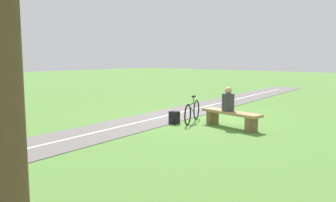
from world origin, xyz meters
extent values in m
plane|color=#548438|center=(0.00, 0.00, 0.00)|extent=(80.00, 80.00, 0.00)
cube|color=#66605E|center=(1.09, 4.00, 0.01)|extent=(4.37, 36.05, 0.02)
cube|color=silver|center=(1.09, 4.00, 0.02)|extent=(2.27, 31.93, 0.00)
cube|color=#A88456|center=(-1.39, 0.70, 0.44)|extent=(2.01, 0.83, 0.08)
cube|color=brown|center=(-2.11, 0.85, 0.20)|extent=(0.24, 0.42, 0.40)
cube|color=brown|center=(-0.67, 0.55, 0.20)|extent=(0.24, 0.42, 0.40)
cylinder|color=#38383D|center=(-1.27, 0.67, 0.74)|extent=(0.43, 0.43, 0.51)
sphere|color=tan|center=(-1.27, 0.67, 1.09)|extent=(0.21, 0.21, 0.21)
torus|color=black|center=(-0.22, 1.24, 0.33)|extent=(0.27, 0.63, 0.66)
torus|color=black|center=(0.13, 0.27, 0.33)|extent=(0.27, 0.63, 0.66)
cylinder|color=#237038|center=(-0.05, 0.75, 0.61)|extent=(0.33, 0.84, 0.04)
cylinder|color=#237038|center=(-0.10, 0.90, 0.47)|extent=(0.25, 0.61, 0.31)
cylinder|color=#237038|center=(0.01, 0.61, 0.71)|extent=(0.03, 0.03, 0.20)
cube|color=black|center=(0.01, 0.61, 0.82)|extent=(0.14, 0.22, 0.05)
cube|color=black|center=(0.28, 1.26, 0.19)|extent=(0.28, 0.24, 0.39)
cube|color=black|center=(0.28, 1.40, 0.14)|extent=(0.20, 0.05, 0.17)
camera|label=1|loc=(-6.28, 9.64, 2.06)|focal=37.13mm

